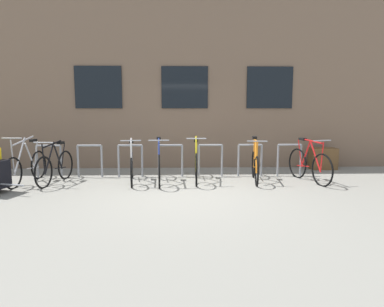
# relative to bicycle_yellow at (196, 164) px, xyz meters

# --- Properties ---
(ground_plane) EXTENTS (42.00, 42.00, 0.00)m
(ground_plane) POSITION_rel_bicycle_yellow_xyz_m (-0.24, -1.43, -0.40)
(ground_plane) COLOR gray
(storefront_building) EXTENTS (28.00, 7.32, 6.58)m
(storefront_building) POSITION_rel_bicycle_yellow_xyz_m (-0.24, 5.41, 2.89)
(storefront_building) COLOR #7A604C
(storefront_building) RESTS_ON ground
(bike_rack) EXTENTS (6.63, 0.05, 0.82)m
(bike_rack) POSITION_rel_bicycle_yellow_xyz_m (-0.62, 0.47, 0.10)
(bike_rack) COLOR gray
(bike_rack) RESTS_ON ground
(bicycle_yellow) EXTENTS (0.44, 1.85, 1.08)m
(bicycle_yellow) POSITION_rel_bicycle_yellow_xyz_m (0.00, 0.00, 0.00)
(bicycle_yellow) COLOR black
(bicycle_yellow) RESTS_ON ground
(bicycle_black) EXTENTS (0.44, 1.67, 1.01)m
(bicycle_black) POSITION_rel_bicycle_yellow_xyz_m (-3.25, -0.16, -0.02)
(bicycle_black) COLOR black
(bicycle_black) RESTS_ON ground
(bicycle_orange) EXTENTS (0.44, 1.65, 1.05)m
(bicycle_orange) POSITION_rel_bicycle_yellow_xyz_m (1.39, -0.11, -0.02)
(bicycle_orange) COLOR black
(bicycle_orange) RESTS_ON ground
(bicycle_white) EXTENTS (0.44, 1.75, 1.05)m
(bicycle_white) POSITION_rel_bicycle_yellow_xyz_m (-1.51, -0.09, -0.03)
(bicycle_white) COLOR black
(bicycle_white) RESTS_ON ground
(bicycle_red) EXTENTS (0.54, 1.68, 1.04)m
(bicycle_red) POSITION_rel_bicycle_yellow_xyz_m (2.64, -0.20, -0.00)
(bicycle_red) COLOR black
(bicycle_red) RESTS_ON ground
(bicycle_blue) EXTENTS (0.44, 1.83, 1.06)m
(bicycle_blue) POSITION_rel_bicycle_yellow_xyz_m (-0.87, -0.17, 0.00)
(bicycle_blue) COLOR black
(bicycle_blue) RESTS_ON ground
(bicycle_silver) EXTENTS (0.44, 1.79, 1.11)m
(bicycle_silver) POSITION_rel_bicycle_yellow_xyz_m (-3.90, -0.16, -0.01)
(bicycle_silver) COLOR black
(bicycle_silver) RESTS_ON ground
(planter_box) EXTENTS (0.70, 0.44, 0.60)m
(planter_box) POSITION_rel_bicycle_yellow_xyz_m (3.65, 1.42, -0.10)
(planter_box) COLOR brown
(planter_box) RESTS_ON ground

